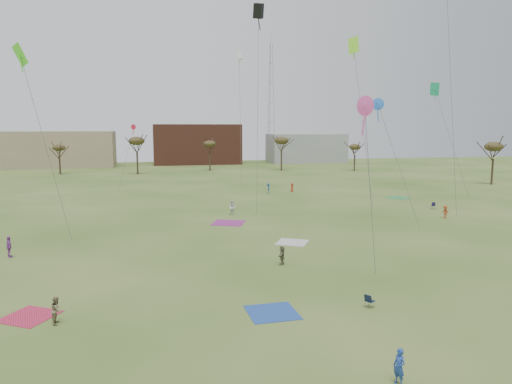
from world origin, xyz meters
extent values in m
plane|color=#38581B|center=(0.00, 0.00, 0.00)|extent=(260.00, 260.00, 0.00)
imported|color=#22419D|center=(1.37, -10.43, 0.81)|extent=(0.56, 0.69, 1.63)
imported|color=#7E6F50|center=(-14.33, -0.29, 0.79)|extent=(0.61, 0.78, 1.58)
imported|color=brown|center=(1.34, 8.26, 0.77)|extent=(0.98, 1.48, 1.53)
imported|color=#AD4220|center=(26.27, 23.10, 0.79)|extent=(0.83, 1.14, 1.59)
imported|color=purple|center=(-20.94, 15.38, 0.92)|extent=(0.87, 1.17, 1.84)
imported|color=silver|center=(1.12, 30.92, 0.93)|extent=(1.13, 1.04, 1.86)
imported|color=#B3331E|center=(14.98, 50.58, 0.74)|extent=(0.84, 0.85, 1.49)
imported|color=#1C5183|center=(10.45, 49.56, 0.84)|extent=(0.85, 1.20, 1.69)
cube|color=#C12648|center=(-16.12, 1.08, 0.00)|extent=(3.77, 3.77, 0.03)
cube|color=#264DA7|center=(-1.98, -1.43, 0.00)|extent=(3.01, 3.01, 0.03)
cube|color=silver|center=(4.31, 15.20, 0.00)|extent=(3.89, 3.89, 0.03)
cube|color=#932D7D|center=(-0.22, 25.93, 0.00)|extent=(4.71, 4.71, 0.03)
cube|color=#338E47|center=(29.30, 39.79, 0.00)|extent=(4.37, 4.37, 0.03)
cube|color=#131E36|center=(4.14, -1.92, 0.42)|extent=(0.69, 0.69, 0.04)
cube|color=#131E36|center=(3.94, -2.04, 0.65)|extent=(0.37, 0.50, 0.44)
cube|color=#151232|center=(28.72, 29.50, 0.42)|extent=(0.69, 0.69, 0.04)
cube|color=#151232|center=(28.91, 29.62, 0.65)|extent=(0.38, 0.49, 0.44)
cube|color=#53DE27|center=(-19.27, 16.23, 17.09)|extent=(0.91, 0.91, 1.79)
cube|color=#53DE27|center=(-19.27, 16.23, 16.47)|extent=(0.08, 0.08, 1.61)
cylinder|color=#4C4C51|center=(-17.62, 16.24, 9.00)|extent=(3.34, 0.08, 16.20)
cone|color=#DD4597|center=(5.27, 2.03, 12.51)|extent=(1.35, 0.10, 1.35)
cube|color=#DD4597|center=(5.27, 2.03, 11.65)|extent=(0.08, 0.08, 2.21)
cylinder|color=#4C4C51|center=(5.79, 1.87, 6.70)|extent=(1.09, 0.36, 11.61)
cylinder|color=#4C4C51|center=(24.36, 20.18, 13.64)|extent=(2.61, 0.47, 25.48)
cube|color=black|center=(3.71, 27.39, 24.33)|extent=(0.95, 0.95, 1.63)
cube|color=black|center=(3.71, 27.39, 23.38)|extent=(0.08, 0.08, 2.44)
cylinder|color=#4C4C51|center=(3.42, 26.58, 12.62)|extent=(0.63, 1.68, 23.43)
cone|color=blue|center=(14.46, 18.41, 13.49)|extent=(1.26, 0.09, 1.26)
cube|color=blue|center=(14.46, 18.41, 12.68)|extent=(0.08, 0.08, 2.07)
cylinder|color=#4C4C51|center=(16.19, 16.80, 7.19)|extent=(3.50, 3.26, 12.60)
cube|color=#82DB24|center=(16.28, 29.17, 21.25)|extent=(1.04, 1.04, 2.04)
cube|color=#82DB24|center=(16.28, 29.17, 20.54)|extent=(0.08, 0.08, 1.83)
cylinder|color=#4C4C51|center=(17.30, 27.83, 11.08)|extent=(2.09, 2.73, 20.36)
cone|color=red|center=(-11.41, 51.17, 11.14)|extent=(0.84, 0.06, 0.84)
cube|color=red|center=(-11.41, 51.17, 10.61)|extent=(0.08, 0.08, 1.38)
cylinder|color=#4C4C51|center=(-12.78, 51.31, 6.02)|extent=(2.78, 0.31, 10.25)
cube|color=#1BA378|center=(32.76, 36.69, 16.73)|extent=(0.98, 0.98, 1.93)
cube|color=#1BA378|center=(32.76, 36.69, 16.05)|extent=(0.08, 0.08, 1.74)
cylinder|color=#4C4C51|center=(34.56, 34.48, 8.81)|extent=(3.66, 4.48, 15.84)
cube|color=silver|center=(6.20, 52.92, 23.07)|extent=(0.78, 0.78, 1.33)
cube|color=silver|center=(6.20, 52.92, 22.29)|extent=(0.08, 0.08, 2.00)
cylinder|color=#4C4C51|center=(5.89, 50.61, 11.99)|extent=(0.66, 4.66, 22.18)
cylinder|color=#3A2B1E|center=(-30.00, 92.00, 2.16)|extent=(0.40, 0.40, 4.32)
ellipsoid|color=#473D1E|center=(-30.00, 92.00, 6.34)|extent=(3.02, 3.02, 1.58)
cylinder|color=#3A2B1E|center=(-12.00, 88.00, 2.70)|extent=(0.40, 0.40, 5.40)
ellipsoid|color=#473D1E|center=(-12.00, 88.00, 7.92)|extent=(3.78, 3.78, 1.98)
cylinder|color=#3A2B1E|center=(6.00, 94.00, 2.34)|extent=(0.40, 0.40, 4.68)
ellipsoid|color=#473D1E|center=(6.00, 94.00, 6.86)|extent=(3.28, 3.28, 1.72)
cylinder|color=#3A2B1E|center=(24.00, 90.00, 2.64)|extent=(0.40, 0.40, 5.28)
ellipsoid|color=#473D1E|center=(24.00, 90.00, 7.74)|extent=(3.70, 3.70, 1.94)
cylinder|color=#3A2B1E|center=(42.00, 85.00, 2.10)|extent=(0.40, 0.40, 4.20)
ellipsoid|color=#473D1E|center=(42.00, 85.00, 6.16)|extent=(2.94, 2.94, 1.54)
cylinder|color=#3A2B1E|center=(56.00, 52.00, 2.52)|extent=(0.40, 0.40, 5.04)
ellipsoid|color=#473D1E|center=(56.00, 52.00, 7.39)|extent=(3.53, 3.53, 1.85)
cube|color=#937F60|center=(-35.00, 115.00, 5.00)|extent=(32.00, 14.00, 10.00)
cube|color=brown|center=(5.00, 120.00, 6.00)|extent=(26.00, 16.00, 12.00)
cube|color=gray|center=(40.00, 118.00, 4.50)|extent=(24.00, 12.00, 9.00)
cylinder|color=#9EA3A8|center=(30.90, 125.00, 19.00)|extent=(0.16, 0.16, 38.00)
cylinder|color=#9EA3A8|center=(29.55, 125.78, 19.00)|extent=(0.16, 0.16, 38.00)
cylinder|color=#9EA3A8|center=(29.55, 124.22, 19.00)|extent=(0.16, 0.16, 38.00)
cylinder|color=#9EA3A8|center=(30.00, 125.00, 39.50)|extent=(0.10, 0.10, 3.00)
camera|label=1|loc=(-8.85, -27.93, 11.07)|focal=33.34mm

